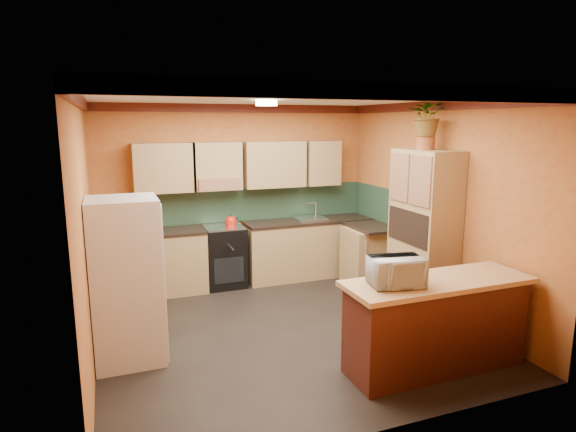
% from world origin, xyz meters
% --- Properties ---
extents(room_shell, '(4.24, 4.24, 2.72)m').
position_xyz_m(room_shell, '(0.02, 0.28, 2.09)').
color(room_shell, black).
rests_on(room_shell, ground).
extents(base_cabinets_back, '(3.65, 0.60, 0.88)m').
position_xyz_m(base_cabinets_back, '(0.33, 1.80, 0.44)').
color(base_cabinets_back, tan).
rests_on(base_cabinets_back, ground).
extents(countertop_back, '(3.65, 0.62, 0.04)m').
position_xyz_m(countertop_back, '(0.33, 1.80, 0.90)').
color(countertop_back, black).
rests_on(countertop_back, base_cabinets_back).
extents(stove, '(0.58, 0.58, 0.91)m').
position_xyz_m(stove, '(-0.29, 1.80, 0.46)').
color(stove, black).
rests_on(stove, ground).
extents(kettle, '(0.21, 0.21, 0.18)m').
position_xyz_m(kettle, '(-0.19, 1.75, 1.00)').
color(kettle, red).
rests_on(kettle, stove).
extents(sink, '(0.48, 0.40, 0.03)m').
position_xyz_m(sink, '(1.11, 1.80, 0.94)').
color(sink, silver).
rests_on(sink, countertop_back).
extents(base_cabinets_right, '(0.60, 0.80, 0.88)m').
position_xyz_m(base_cabinets_right, '(1.80, 1.03, 0.44)').
color(base_cabinets_right, tan).
rests_on(base_cabinets_right, ground).
extents(countertop_right, '(0.62, 0.80, 0.04)m').
position_xyz_m(countertop_right, '(1.80, 1.03, 0.90)').
color(countertop_right, black).
rests_on(countertop_right, base_cabinets_right).
extents(fridge, '(0.68, 0.66, 1.70)m').
position_xyz_m(fridge, '(-1.75, -0.12, 0.85)').
color(fridge, silver).
rests_on(fridge, ground).
extents(pantry, '(0.48, 0.90, 2.10)m').
position_xyz_m(pantry, '(1.85, -0.11, 1.05)').
color(pantry, tan).
rests_on(pantry, ground).
extents(fern_pot, '(0.22, 0.22, 0.16)m').
position_xyz_m(fern_pot, '(1.85, -0.06, 2.18)').
color(fern_pot, brown).
rests_on(fern_pot, pantry).
extents(fern, '(0.58, 0.54, 0.52)m').
position_xyz_m(fern, '(1.85, -0.06, 2.52)').
color(fern, tan).
rests_on(fern, fern_pot).
extents(breakfast_bar, '(1.80, 0.55, 0.88)m').
position_xyz_m(breakfast_bar, '(1.08, -1.41, 0.44)').
color(breakfast_bar, '#4D2112').
rests_on(breakfast_bar, ground).
extents(bar_top, '(1.90, 0.65, 0.05)m').
position_xyz_m(bar_top, '(1.08, -1.41, 0.91)').
color(bar_top, tan).
rests_on(bar_top, breakfast_bar).
extents(microwave, '(0.54, 0.41, 0.27)m').
position_xyz_m(microwave, '(0.60, -1.41, 1.07)').
color(microwave, silver).
rests_on(microwave, bar_top).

